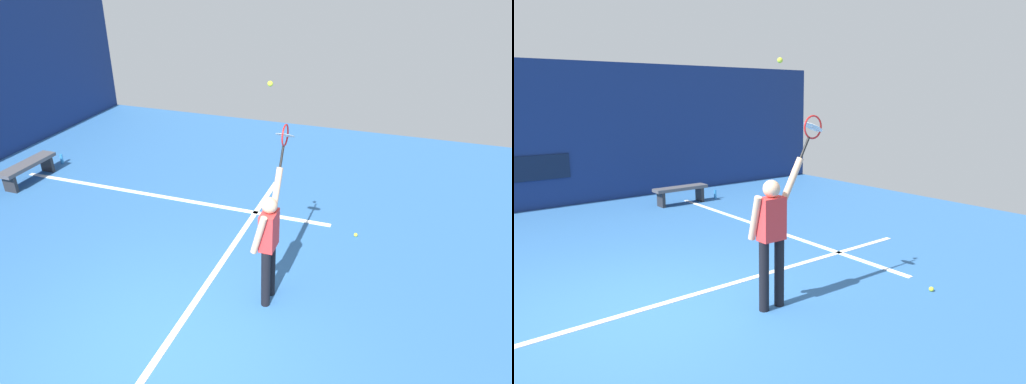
# 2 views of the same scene
# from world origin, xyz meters

# --- Properties ---
(ground_plane) EXTENTS (18.00, 18.00, 0.00)m
(ground_plane) POSITION_xyz_m (0.00, 0.00, 0.00)
(ground_plane) COLOR #2D609E
(court_baseline) EXTENTS (10.00, 0.10, 0.01)m
(court_baseline) POSITION_xyz_m (0.00, -0.01, 0.01)
(court_baseline) COLOR white
(court_baseline) RESTS_ON ground_plane
(court_sideline) EXTENTS (0.10, 7.00, 0.01)m
(court_sideline) POSITION_xyz_m (3.60, 2.00, 0.01)
(court_sideline) COLOR white
(court_sideline) RESTS_ON ground_plane
(tennis_player) EXTENTS (0.76, 0.31, 1.94)m
(tennis_player) POSITION_xyz_m (1.30, -0.99, 1.01)
(tennis_player) COLOR black
(tennis_player) RESTS_ON ground_plane
(tennis_racket) EXTENTS (0.44, 0.27, 0.61)m
(tennis_racket) POSITION_xyz_m (1.96, -0.99, 2.28)
(tennis_racket) COLOR black
(tennis_ball) EXTENTS (0.07, 0.07, 0.07)m
(tennis_ball) POSITION_xyz_m (1.47, -0.92, 3.13)
(tennis_ball) COLOR #CCE033
(court_bench) EXTENTS (1.40, 0.36, 0.45)m
(court_bench) POSITION_xyz_m (3.32, 5.22, 0.34)
(court_bench) COLOR #4C4C51
(court_bench) RESTS_ON ground_plane
(water_bottle) EXTENTS (0.07, 0.07, 0.24)m
(water_bottle) POSITION_xyz_m (4.34, 5.22, 0.12)
(water_bottle) COLOR #338CD8
(water_bottle) RESTS_ON ground_plane
(spare_ball) EXTENTS (0.07, 0.07, 0.07)m
(spare_ball) POSITION_xyz_m (3.38, -1.99, 0.03)
(spare_ball) COLOR #CCE033
(spare_ball) RESTS_ON ground_plane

